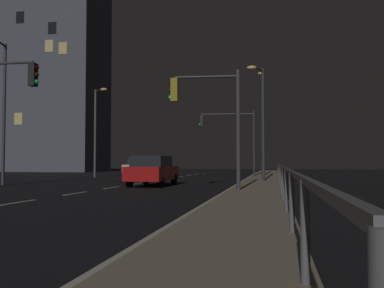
{
  "coord_description": "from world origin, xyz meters",
  "views": [
    {
      "loc": [
        7.76,
        -3.19,
        1.26
      ],
      "look_at": [
        1.62,
        29.47,
        2.64
      ],
      "focal_mm": 40.61,
      "sensor_mm": 36.0,
      "label": 1
    }
  ],
  "objects_px": {
    "street_lamp_corner": "(261,112)",
    "building_distant": "(48,72)",
    "traffic_light_near_right": "(229,130)",
    "traffic_light_far_center": "(207,106)",
    "street_lamp_median": "(2,100)",
    "car_oncoming": "(139,167)",
    "street_lamp_across_street": "(262,115)",
    "car": "(153,170)",
    "street_lamp_mid_block": "(97,124)"
  },
  "relations": [
    {
      "from": "street_lamp_corner",
      "to": "building_distant",
      "type": "height_order",
      "value": "building_distant"
    },
    {
      "from": "traffic_light_near_right",
      "to": "traffic_light_far_center",
      "type": "distance_m",
      "value": 18.02
    },
    {
      "from": "street_lamp_median",
      "to": "building_distant",
      "type": "distance_m",
      "value": 37.23
    },
    {
      "from": "car_oncoming",
      "to": "traffic_light_far_center",
      "type": "relative_size",
      "value": 0.92
    },
    {
      "from": "street_lamp_median",
      "to": "street_lamp_across_street",
      "type": "relative_size",
      "value": 0.94
    },
    {
      "from": "traffic_light_near_right",
      "to": "street_lamp_corner",
      "type": "height_order",
      "value": "street_lamp_corner"
    },
    {
      "from": "car_oncoming",
      "to": "street_lamp_corner",
      "type": "xyz_separation_m",
      "value": [
        11.4,
        -12.25,
        3.42
      ]
    },
    {
      "from": "car_oncoming",
      "to": "street_lamp_corner",
      "type": "bearing_deg",
      "value": -47.05
    },
    {
      "from": "traffic_light_far_center",
      "to": "building_distant",
      "type": "bearing_deg",
      "value": 126.94
    },
    {
      "from": "traffic_light_near_right",
      "to": "street_lamp_corner",
      "type": "distance_m",
      "value": 9.74
    },
    {
      "from": "street_lamp_corner",
      "to": "building_distant",
      "type": "xyz_separation_m",
      "value": [
        -29.4,
        27.85,
        9.25
      ]
    },
    {
      "from": "car",
      "to": "street_lamp_across_street",
      "type": "relative_size",
      "value": 0.53
    },
    {
      "from": "street_lamp_mid_block",
      "to": "street_lamp_across_street",
      "type": "bearing_deg",
      "value": 10.17
    },
    {
      "from": "street_lamp_corner",
      "to": "car",
      "type": "bearing_deg",
      "value": -143.18
    },
    {
      "from": "building_distant",
      "to": "car",
      "type": "bearing_deg",
      "value": -53.2
    },
    {
      "from": "traffic_light_near_right",
      "to": "street_lamp_corner",
      "type": "relative_size",
      "value": 0.78
    },
    {
      "from": "street_lamp_across_street",
      "to": "building_distant",
      "type": "height_order",
      "value": "building_distant"
    },
    {
      "from": "traffic_light_near_right",
      "to": "building_distant",
      "type": "xyz_separation_m",
      "value": [
        -26.58,
        18.53,
        9.58
      ]
    },
    {
      "from": "building_distant",
      "to": "car_oncoming",
      "type": "bearing_deg",
      "value": -40.93
    },
    {
      "from": "traffic_light_near_right",
      "to": "street_lamp_median",
      "type": "distance_m",
      "value": 17.9
    },
    {
      "from": "street_lamp_across_street",
      "to": "traffic_light_near_right",
      "type": "bearing_deg",
      "value": -172.1
    },
    {
      "from": "street_lamp_median",
      "to": "street_lamp_corner",
      "type": "bearing_deg",
      "value": 19.12
    },
    {
      "from": "car",
      "to": "traffic_light_far_center",
      "type": "xyz_separation_m",
      "value": [
        3.56,
        -4.57,
        2.69
      ]
    },
    {
      "from": "street_lamp_across_street",
      "to": "street_lamp_mid_block",
      "type": "height_order",
      "value": "street_lamp_across_street"
    },
    {
      "from": "street_lamp_corner",
      "to": "building_distant",
      "type": "distance_m",
      "value": 41.54
    },
    {
      "from": "street_lamp_median",
      "to": "street_lamp_mid_block",
      "type": "bearing_deg",
      "value": 88.43
    },
    {
      "from": "car",
      "to": "building_distant",
      "type": "relative_size",
      "value": 0.16
    },
    {
      "from": "traffic_light_near_right",
      "to": "street_lamp_corner",
      "type": "xyz_separation_m",
      "value": [
        2.83,
        -9.32,
        0.33
      ]
    },
    {
      "from": "car",
      "to": "traffic_light_near_right",
      "type": "bearing_deg",
      "value": 78.78
    },
    {
      "from": "car_oncoming",
      "to": "street_lamp_across_street",
      "type": "relative_size",
      "value": 0.53
    },
    {
      "from": "car",
      "to": "car_oncoming",
      "type": "distance_m",
      "value": 17.39
    },
    {
      "from": "traffic_light_near_right",
      "to": "street_lamp_across_street",
      "type": "distance_m",
      "value": 2.92
    },
    {
      "from": "traffic_light_near_right",
      "to": "traffic_light_far_center",
      "type": "height_order",
      "value": "traffic_light_near_right"
    },
    {
      "from": "car",
      "to": "street_lamp_median",
      "type": "bearing_deg",
      "value": -175.34
    },
    {
      "from": "street_lamp_corner",
      "to": "street_lamp_across_street",
      "type": "xyz_separation_m",
      "value": [
        -0.17,
        9.69,
        0.83
      ]
    },
    {
      "from": "car_oncoming",
      "to": "car",
      "type": "bearing_deg",
      "value": -70.13
    },
    {
      "from": "car_oncoming",
      "to": "street_lamp_median",
      "type": "height_order",
      "value": "street_lamp_median"
    },
    {
      "from": "traffic_light_far_center",
      "to": "street_lamp_mid_block",
      "type": "bearing_deg",
      "value": 125.87
    },
    {
      "from": "car",
      "to": "traffic_light_near_right",
      "type": "height_order",
      "value": "traffic_light_near_right"
    },
    {
      "from": "traffic_light_far_center",
      "to": "street_lamp_corner",
      "type": "relative_size",
      "value": 0.72
    },
    {
      "from": "car_oncoming",
      "to": "street_lamp_median",
      "type": "xyz_separation_m",
      "value": [
        -2.41,
        -17.04,
        3.83
      ]
    },
    {
      "from": "car",
      "to": "traffic_light_far_center",
      "type": "height_order",
      "value": "traffic_light_far_center"
    },
    {
      "from": "street_lamp_corner",
      "to": "building_distant",
      "type": "bearing_deg",
      "value": 136.55
    },
    {
      "from": "building_distant",
      "to": "street_lamp_corner",
      "type": "bearing_deg",
      "value": -43.45
    },
    {
      "from": "street_lamp_corner",
      "to": "building_distant",
      "type": "relative_size",
      "value": 0.25
    },
    {
      "from": "traffic_light_far_center",
      "to": "street_lamp_across_street",
      "type": "distance_m",
      "value": 18.52
    },
    {
      "from": "street_lamp_median",
      "to": "street_lamp_mid_block",
      "type": "height_order",
      "value": "street_lamp_median"
    },
    {
      "from": "street_lamp_corner",
      "to": "street_lamp_median",
      "type": "height_order",
      "value": "street_lamp_median"
    },
    {
      "from": "street_lamp_mid_block",
      "to": "car_oncoming",
      "type": "bearing_deg",
      "value": 67.18
    },
    {
      "from": "traffic_light_far_center",
      "to": "street_lamp_corner",
      "type": "xyz_separation_m",
      "value": [
        1.93,
        8.68,
        0.73
      ]
    }
  ]
}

